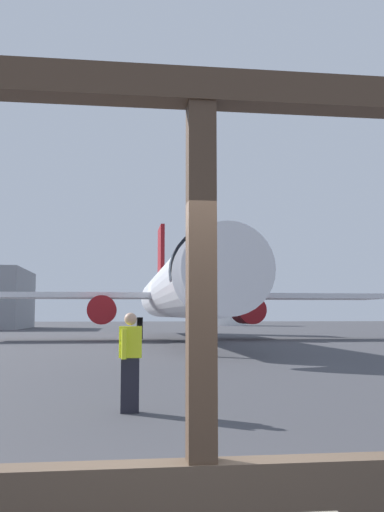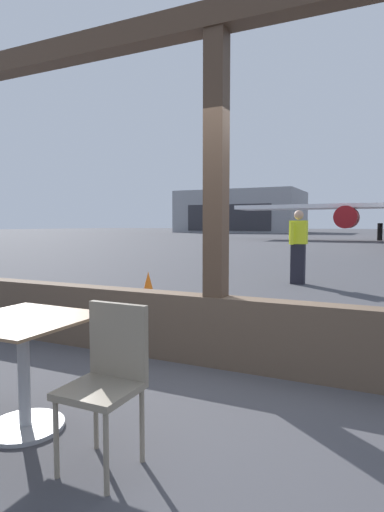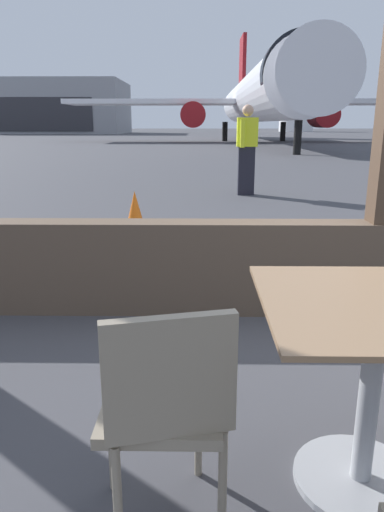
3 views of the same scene
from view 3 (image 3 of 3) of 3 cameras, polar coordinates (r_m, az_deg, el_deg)
The scene contains 8 objects.
ground_plane at distance 43.40m, azimuth 2.67°, elevation 13.84°, with size 220.00×220.00×0.00m, color #424247.
dining_table at distance 1.93m, azimuth 20.86°, elevation -13.55°, with size 0.84×0.84×0.77m.
cafe_chair_window_left at distance 1.59m, azimuth -3.25°, elevation -17.26°, with size 0.46×0.46×0.85m.
airplane at distance 37.39m, azimuth 8.24°, elevation 18.52°, with size 30.05×36.45×10.14m.
ground_crew_worker at distance 9.57m, azimuth 6.64°, elevation 12.72°, with size 0.40×0.52×1.74m.
traffic_cone at distance 5.68m, azimuth -6.87°, elevation 4.55°, with size 0.36×0.36×0.62m.
distant_hangar at distance 77.77m, azimuth -16.41°, elevation 16.83°, with size 21.53×15.14×7.54m.
fuel_storage_tank at distance 93.52m, azimuth 12.53°, elevation 16.42°, with size 6.27×6.27×6.34m, color white.
Camera 3 is at (-1.33, -3.36, 1.38)m, focal length 33.08 mm.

